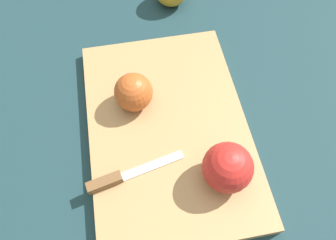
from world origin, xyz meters
TOP-DOWN VIEW (x-y plane):
  - ground_plane at (0.00, 0.00)m, footprint 4.00×4.00m
  - cutting_board at (0.00, 0.00)m, footprint 0.42×0.29m
  - apple_half_left at (-0.06, -0.05)m, footprint 0.07×0.07m
  - apple_half_right at (0.11, 0.07)m, footprint 0.08×0.08m
  - knife at (0.08, -0.10)m, footprint 0.05×0.16m
  - apple_slice at (0.09, 0.09)m, footprint 0.06×0.06m

SIDE VIEW (x-z plane):
  - ground_plane at x=0.00m, z-range 0.00..0.00m
  - cutting_board at x=0.00m, z-range 0.00..0.02m
  - apple_slice at x=0.09m, z-range 0.02..0.03m
  - knife at x=0.08m, z-range 0.02..0.04m
  - apple_half_left at x=-0.06m, z-range 0.02..0.09m
  - apple_half_right at x=0.11m, z-range 0.02..0.10m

